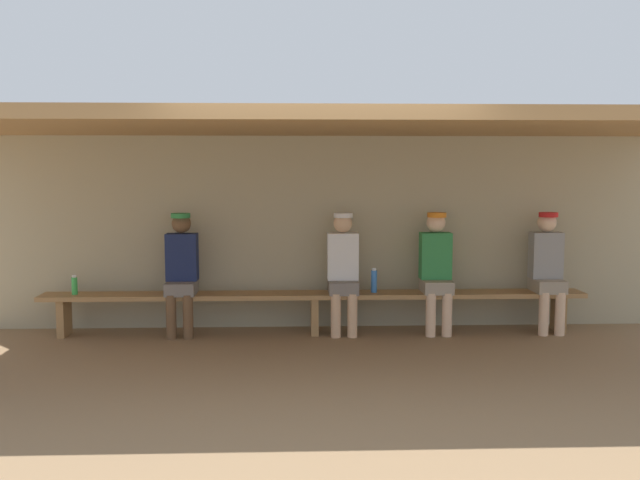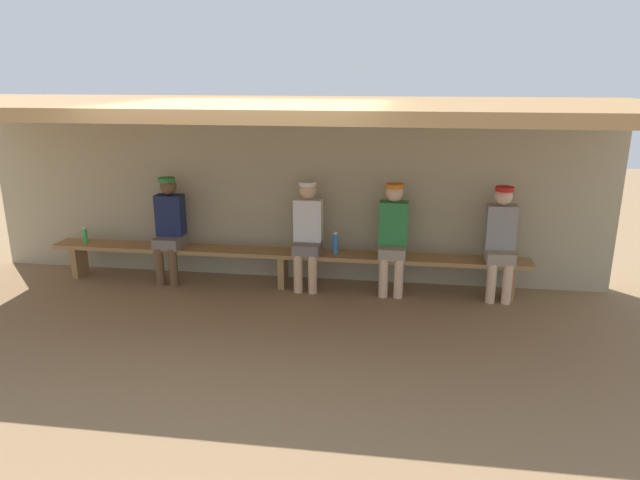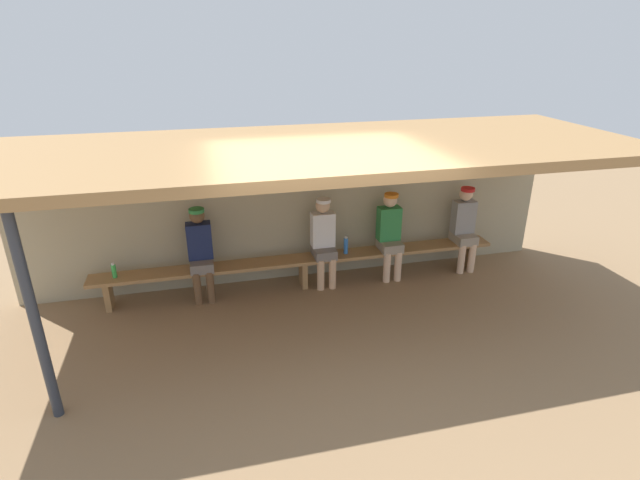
{
  "view_description": "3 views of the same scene",
  "coord_description": "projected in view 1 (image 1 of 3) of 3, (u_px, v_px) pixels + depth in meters",
  "views": [
    {
      "loc": [
        -0.22,
        -5.96,
        1.83
      ],
      "look_at": [
        0.05,
        1.39,
        1.07
      ],
      "focal_mm": 38.65,
      "sensor_mm": 36.0,
      "label": 1
    },
    {
      "loc": [
        1.45,
        -5.15,
        2.6
      ],
      "look_at": [
        0.54,
        1.06,
        0.77
      ],
      "focal_mm": 32.32,
      "sensor_mm": 36.0,
      "label": 2
    },
    {
      "loc": [
        -1.36,
        -5.0,
        3.56
      ],
      "look_at": [
        0.19,
        1.26,
        0.85
      ],
      "focal_mm": 27.92,
      "sensor_mm": 36.0,
      "label": 3
    }
  ],
  "objects": [
    {
      "name": "bench",
      "position": [
        315.0,
        299.0,
        7.63
      ],
      "size": [
        6.0,
        0.36,
        0.46
      ],
      "color": "#9E7547",
      "rests_on": "ground"
    },
    {
      "name": "player_near_post",
      "position": [
        181.0,
        268.0,
        7.54
      ],
      "size": [
        0.34,
        0.42,
        1.34
      ],
      "color": "slate",
      "rests_on": "ground"
    },
    {
      "name": "player_in_blue",
      "position": [
        343.0,
        267.0,
        7.6
      ],
      "size": [
        0.34,
        0.42,
        1.34
      ],
      "color": "slate",
      "rests_on": "ground"
    },
    {
      "name": "ground_plane",
      "position": [
        320.0,
        375.0,
        6.13
      ],
      "size": [
        24.0,
        24.0,
        0.0
      ],
      "primitive_type": "plane",
      "color": "#8C6D4C"
    },
    {
      "name": "player_rightmost",
      "position": [
        436.0,
        267.0,
        7.64
      ],
      "size": [
        0.34,
        0.42,
        1.34
      ],
      "color": "gray",
      "rests_on": "ground"
    },
    {
      "name": "water_bottle_orange",
      "position": [
        75.0,
        285.0,
        7.51
      ],
      "size": [
        0.06,
        0.06,
        0.21
      ],
      "color": "green",
      "rests_on": "bench"
    },
    {
      "name": "player_middle",
      "position": [
        547.0,
        266.0,
        7.69
      ],
      "size": [
        0.34,
        0.42,
        1.34
      ],
      "color": "gray",
      "rests_on": "ground"
    },
    {
      "name": "water_bottle_clear",
      "position": [
        374.0,
        281.0,
        7.63
      ],
      "size": [
        0.06,
        0.06,
        0.27
      ],
      "color": "blue",
      "rests_on": "bench"
    },
    {
      "name": "back_wall",
      "position": [
        313.0,
        232.0,
        8.0
      ],
      "size": [
        8.0,
        0.2,
        2.2
      ],
      "primitive_type": "cube",
      "color": "tan",
      "rests_on": "ground"
    },
    {
      "name": "dugout_roof",
      "position": [
        317.0,
        123.0,
        6.59
      ],
      "size": [
        8.0,
        2.8,
        0.12
      ],
      "primitive_type": "cube",
      "color": "#9E7547",
      "rests_on": "back_wall"
    }
  ]
}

